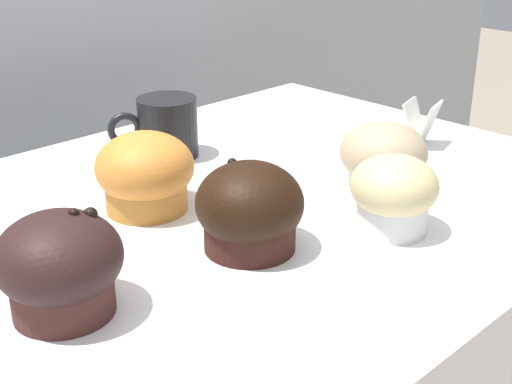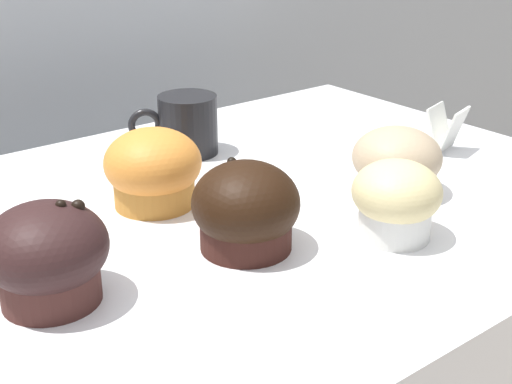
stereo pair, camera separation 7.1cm
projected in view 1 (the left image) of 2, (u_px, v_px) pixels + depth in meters
name	position (u px, v px, depth m)	size (l,w,h in m)	color
muffin_front_center	(247.00, 211.00, 0.68)	(0.10, 0.10, 0.09)	#381A14
muffin_back_left	(60.00, 266.00, 0.58)	(0.10, 0.10, 0.09)	#46241F
muffin_back_right	(383.00, 157.00, 0.83)	(0.10, 0.10, 0.08)	silver
muffin_front_left	(145.00, 174.00, 0.77)	(0.11, 0.11, 0.09)	#C58032
muffin_front_right	(394.00, 194.00, 0.72)	(0.09, 0.09, 0.08)	white
coffee_cup	(166.00, 126.00, 0.92)	(0.11, 0.08, 0.08)	black
price_card	(421.00, 123.00, 0.97)	(0.06, 0.05, 0.06)	white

